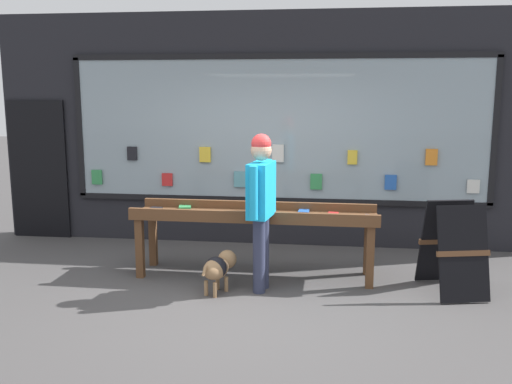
# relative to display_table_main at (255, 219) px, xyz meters

# --- Properties ---
(ground_plane) EXTENTS (40.00, 40.00, 0.00)m
(ground_plane) POSITION_rel_display_table_main_xyz_m (-0.00, -0.81, -0.71)
(ground_plane) COLOR #474444
(shopfront_facade) EXTENTS (8.05, 0.29, 3.35)m
(shopfront_facade) POSITION_rel_display_table_main_xyz_m (-0.04, 1.57, 0.96)
(shopfront_facade) COLOR black
(shopfront_facade) RESTS_ON ground_plane
(display_table_main) EXTENTS (2.94, 0.69, 0.87)m
(display_table_main) POSITION_rel_display_table_main_xyz_m (0.00, 0.00, 0.00)
(display_table_main) COLOR brown
(display_table_main) RESTS_ON ground_plane
(person_browsing) EXTENTS (0.29, 0.69, 1.78)m
(person_browsing) POSITION_rel_display_table_main_xyz_m (0.14, -0.49, 0.35)
(person_browsing) COLOR #2D334C
(person_browsing) RESTS_ON ground_plane
(small_dog) EXTENTS (0.38, 0.57, 0.44)m
(small_dog) POSITION_rel_display_table_main_xyz_m (-0.33, -0.63, -0.41)
(small_dog) COLOR #99724C
(small_dog) RESTS_ON ground_plane
(sandwich_board_sign) EXTENTS (0.71, 0.89, 1.02)m
(sandwich_board_sign) POSITION_rel_display_table_main_xyz_m (2.28, -0.27, -0.19)
(sandwich_board_sign) COLOR black
(sandwich_board_sign) RESTS_ON ground_plane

